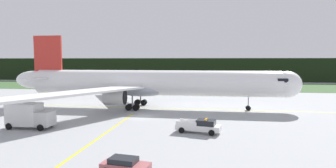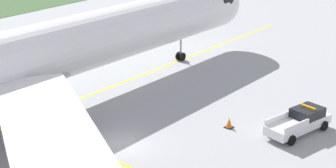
% 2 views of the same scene
% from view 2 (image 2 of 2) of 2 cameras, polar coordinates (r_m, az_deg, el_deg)
% --- Properties ---
extents(ground, '(320.00, 320.00, 0.00)m').
position_cam_2_polar(ground, '(38.72, -5.23, -6.48)').
color(ground, '#9B9FA1').
extents(taxiway_centerline_main, '(76.66, 2.22, 0.01)m').
position_cam_2_polar(taxiway_centerline_main, '(45.01, -13.04, -2.97)').
color(taxiway_centerline_main, yellow).
rests_on(taxiway_centerline_main, ground).
extents(airliner, '(57.11, 50.75, 14.48)m').
position_cam_2_polar(airliner, '(42.85, -14.49, 2.69)').
color(airliner, white).
rests_on(airliner, ground).
extents(ops_pickup_truck, '(6.06, 3.20, 1.94)m').
position_cam_2_polar(ops_pickup_truck, '(41.22, 14.09, -3.93)').
color(ops_pickup_truck, white).
rests_on(ops_pickup_truck, ground).
extents(apron_cone, '(0.65, 0.65, 0.82)m').
position_cam_2_polar(apron_cone, '(41.22, 6.62, -4.18)').
color(apron_cone, black).
rests_on(apron_cone, ground).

